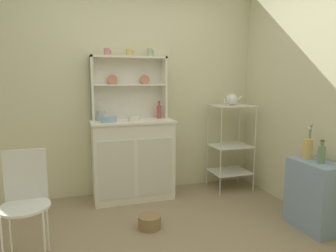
% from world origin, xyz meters
% --- Properties ---
extents(wall_back, '(3.84, 0.05, 2.50)m').
position_xyz_m(wall_back, '(0.00, 1.62, 1.25)').
color(wall_back, beige).
rests_on(wall_back, ground).
extents(hutch_cabinet, '(0.93, 0.45, 0.92)m').
position_xyz_m(hutch_cabinet, '(-0.01, 1.37, 0.47)').
color(hutch_cabinet, white).
rests_on(hutch_cabinet, ground).
extents(hutch_shelf_unit, '(0.87, 0.18, 0.72)m').
position_xyz_m(hutch_shelf_unit, '(-0.01, 1.53, 1.34)').
color(hutch_shelf_unit, silver).
rests_on(hutch_shelf_unit, hutch_cabinet).
extents(bakers_rack, '(0.48, 0.39, 1.07)m').
position_xyz_m(bakers_rack, '(1.22, 1.31, 0.63)').
color(bakers_rack, silver).
rests_on(bakers_rack, ground).
extents(side_shelf_blue, '(0.28, 0.48, 0.64)m').
position_xyz_m(side_shelf_blue, '(1.44, 0.13, 0.32)').
color(side_shelf_blue, '#849EBC').
rests_on(side_shelf_blue, ground).
extents(wire_chair, '(0.36, 0.36, 0.85)m').
position_xyz_m(wire_chair, '(-1.01, 0.37, 0.52)').
color(wire_chair, white).
rests_on(wire_chair, ground).
extents(floor_basket, '(0.21, 0.21, 0.12)m').
position_xyz_m(floor_basket, '(-0.01, 0.58, 0.06)').
color(floor_basket, '#93754C').
rests_on(floor_basket, ground).
extents(cup_rose_0, '(0.08, 0.07, 0.08)m').
position_xyz_m(cup_rose_0, '(-0.26, 1.49, 1.68)').
color(cup_rose_0, '#D17A84').
rests_on(cup_rose_0, hutch_shelf_unit).
extents(cup_gold_1, '(0.09, 0.07, 0.08)m').
position_xyz_m(cup_gold_1, '(-0.01, 1.49, 1.68)').
color(cup_gold_1, '#DBB760').
rests_on(cup_gold_1, hutch_shelf_unit).
extents(cup_sage_2, '(0.08, 0.07, 0.09)m').
position_xyz_m(cup_sage_2, '(0.23, 1.49, 1.69)').
color(cup_sage_2, '#9EB78E').
rests_on(cup_sage_2, hutch_shelf_unit).
extents(bowl_mixing_large, '(0.17, 0.17, 0.06)m').
position_xyz_m(bowl_mixing_large, '(-0.28, 1.29, 0.95)').
color(bowl_mixing_large, '#8EB2D1').
rests_on(bowl_mixing_large, hutch_cabinet).
extents(bowl_floral_medium, '(0.12, 0.12, 0.06)m').
position_xyz_m(bowl_floral_medium, '(-0.01, 1.29, 0.95)').
color(bowl_floral_medium, silver).
rests_on(bowl_floral_medium, hutch_cabinet).
extents(jam_bottle, '(0.06, 0.06, 0.21)m').
position_xyz_m(jam_bottle, '(0.33, 1.45, 1.00)').
color(jam_bottle, '#B74C47').
rests_on(jam_bottle, hutch_cabinet).
extents(utensil_jar, '(0.08, 0.08, 0.24)m').
position_xyz_m(utensil_jar, '(-0.35, 1.45, 0.98)').
color(utensil_jar, '#B2B7C6').
rests_on(utensil_jar, hutch_cabinet).
extents(porcelain_teapot, '(0.23, 0.14, 0.16)m').
position_xyz_m(porcelain_teapot, '(1.22, 1.31, 1.14)').
color(porcelain_teapot, white).
rests_on(porcelain_teapot, bakers_rack).
extents(flower_vase, '(0.09, 0.09, 0.33)m').
position_xyz_m(flower_vase, '(1.44, 0.25, 0.74)').
color(flower_vase, '#DBB760').
rests_on(flower_vase, side_shelf_blue).
extents(oil_bottle, '(0.06, 0.06, 0.21)m').
position_xyz_m(oil_bottle, '(1.44, 0.08, 0.72)').
color(oil_bottle, '#6B8C60').
rests_on(oil_bottle, side_shelf_blue).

